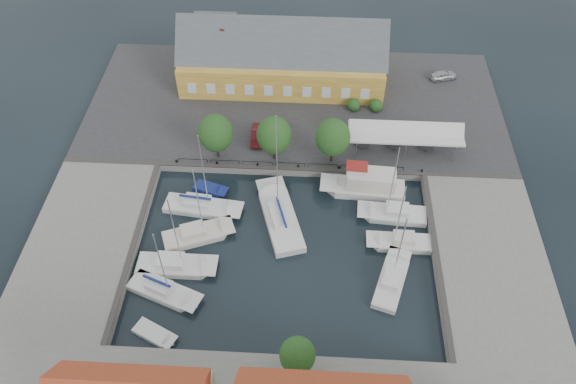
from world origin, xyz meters
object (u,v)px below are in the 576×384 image
object	(u,v)px
west_boat_d	(163,292)
launch_nw	(210,190)
tent_canopy	(406,134)
car_silver	(443,75)
east_boat_c	(391,281)
center_sailboat	(280,218)
west_boat_a	(201,207)
west_boat_b	(197,235)
east_boat_b	(400,243)
launch_sw	(155,335)
west_boat_c	(175,266)
warehouse	(278,59)
car_red	(257,135)
east_boat_a	(393,215)
trawler	(366,186)

from	to	relation	value
west_boat_d	launch_nw	distance (m)	14.82
tent_canopy	car_silver	distance (m)	16.86
east_boat_c	center_sailboat	bearing A→B (deg)	147.01
tent_canopy	west_boat_a	bearing A→B (deg)	-156.64
west_boat_b	tent_canopy	bearing A→B (deg)	31.22
car_silver	center_sailboat	size ratio (longest dim) A/B	0.25
car_silver	tent_canopy	bearing A→B (deg)	139.43
east_boat_b	west_boat_b	size ratio (longest dim) A/B	0.91
east_boat_b	east_boat_c	world-z (taller)	east_boat_c
launch_nw	launch_sw	bearing A→B (deg)	-97.57
launch_sw	east_boat_b	bearing A→B (deg)	26.58
launch_sw	launch_nw	bearing A→B (deg)	82.43
tent_canopy	west_boat_c	bearing A→B (deg)	-143.72
warehouse	west_boat_b	distance (m)	29.52
car_red	west_boat_c	size ratio (longest dim) A/B	0.36
west_boat_c	center_sailboat	bearing A→B (deg)	33.84
car_red	tent_canopy	bearing A→B (deg)	-2.73
west_boat_b	west_boat_c	size ratio (longest dim) A/B	0.94
center_sailboat	west_boat_a	bearing A→B (deg)	173.01
center_sailboat	east_boat_a	xyz separation A→B (m)	(12.98, 1.25, -0.10)
tent_canopy	west_boat_a	xyz separation A→B (m)	(-23.99, -10.36, -3.41)
car_red	west_boat_a	world-z (taller)	west_boat_a
warehouse	tent_canopy	distance (m)	21.63
warehouse	launch_nw	size ratio (longest dim) A/B	6.41
launch_nw	car_silver	bearing A→B (deg)	36.52
car_red	launch_nw	distance (m)	9.80
east_boat_b	west_boat_a	world-z (taller)	west_boat_a
trawler	tent_canopy	bearing A→B (deg)	53.61
car_red	center_sailboat	xyz separation A→B (m)	(3.69, -12.43, -1.33)
launch_nw	west_boat_c	bearing A→B (deg)	-100.29
warehouse	west_boat_b	bearing A→B (deg)	-104.37
car_red	east_boat_b	bearing A→B (deg)	-41.58
car_silver	car_red	size ratio (longest dim) A/B	0.89
east_boat_c	west_boat_a	world-z (taller)	west_boat_a
trawler	west_boat_b	bearing A→B (deg)	-157.43
center_sailboat	east_boat_c	bearing A→B (deg)	-32.99
launch_nw	warehouse	bearing A→B (deg)	72.15
car_red	west_boat_c	world-z (taller)	west_boat_c
car_red	west_boat_b	bearing A→B (deg)	-109.27
center_sailboat	west_boat_b	xyz separation A→B (m)	(-9.12, -2.96, -0.10)
car_red	east_boat_c	size ratio (longest dim) A/B	0.41
car_red	car_silver	bearing A→B (deg)	29.45
launch_sw	west_boat_a	bearing A→B (deg)	83.00
west_boat_c	west_boat_a	bearing A→B (deg)	79.83
west_boat_c	west_boat_d	world-z (taller)	west_boat_c
car_red	east_boat_a	world-z (taller)	east_boat_a
west_boat_a	west_boat_b	bearing A→B (deg)	-88.10
warehouse	west_boat_a	size ratio (longest dim) A/B	2.34
car_silver	east_boat_a	size ratio (longest dim) A/B	0.34
tent_canopy	west_boat_b	world-z (taller)	west_boat_b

